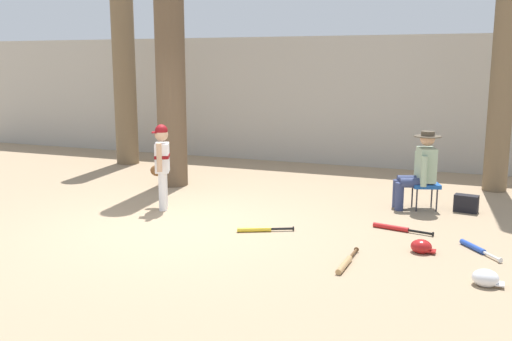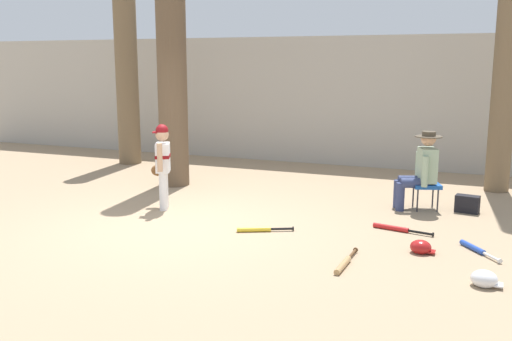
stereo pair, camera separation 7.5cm
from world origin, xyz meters
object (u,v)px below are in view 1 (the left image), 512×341
Objects in this scene: young_ballplayer at (162,161)px; tree_far_left at (124,68)px; tree_near_player at (171,74)px; seated_spectator at (419,168)px; bat_blue_youth at (476,248)px; batting_helmet_red at (421,247)px; folding_stool at (425,186)px; bat_red_barrel at (395,228)px; handbag_beside_stool at (466,203)px; batting_helmet_white at (486,278)px; bat_wood_tan at (346,263)px; bat_yellow_trainer at (259,229)px; tree_behind_spectator at (506,35)px.

tree_far_left reaches higher than young_ballplayer.
tree_near_player is 4.09× the size of seated_spectator.
tree_far_left is 8.40m from bat_blue_youth.
tree_far_left is 17.06× the size of batting_helmet_red.
folding_stool is 6.98m from tree_far_left.
tree_far_left is at bearing 153.99° from bat_red_barrel.
young_ballplayer is (0.73, -1.60, -1.26)m from tree_near_player.
tree_far_left reaches higher than bat_red_barrel.
handbag_beside_stool is 1.09× the size of batting_helmet_white.
handbag_beside_stool is 0.42× the size of bat_red_barrel.
young_ballplayer is 2.57× the size of folding_stool.
bat_wood_tan is at bearing -140.70° from bat_blue_youth.
folding_stool is 1.74× the size of batting_helmet_red.
bat_red_barrel is (1.68, 0.73, 0.00)m from bat_yellow_trainer.
handbag_beside_stool is at bearing 6.88° from seated_spectator.
tree_near_player reaches higher than batting_helmet_red.
bat_yellow_trainer is at bearing -127.26° from tree_behind_spectator.
bat_yellow_trainer is 1.62m from bat_wood_tan.
tree_far_left is 7.03× the size of bat_yellow_trainer.
young_ballplayer is 2.10× the size of bat_blue_youth.
seated_spectator is 3.85× the size of batting_helmet_white.
tree_near_player is at bearing 114.48° from young_ballplayer.
batting_helmet_red is (6.71, -3.88, -2.02)m from tree_far_left.
bat_blue_youth is (5.23, -1.95, -1.97)m from tree_near_player.
batting_helmet_red is at bearing -153.01° from bat_blue_youth.
young_ballplayer reaches higher than bat_blue_youth.
tree_behind_spectator is 7.42× the size of bat_red_barrel.
tree_near_player is 5.51m from batting_helmet_red.
tree_behind_spectator reaches higher than bat_wood_tan.
young_ballplayer is 0.26× the size of tree_far_left.
bat_blue_youth is 0.75× the size of bat_wood_tan.
handbag_beside_stool is at bearing -0.86° from tree_near_player.
handbag_beside_stool is 0.55× the size of bat_blue_youth.
seated_spectator is at bearing 83.61° from bat_red_barrel.
batting_helmet_red is (-0.60, -0.30, 0.04)m from bat_blue_youth.
tree_near_player is at bearing -37.95° from tree_far_left.
batting_helmet_red is (-0.71, 0.82, -0.00)m from batting_helmet_white.
tree_behind_spectator reaches higher than bat_blue_youth.
bat_yellow_trainer is at bearing -175.11° from bat_blue_youth.
tree_far_left reaches higher than bat_yellow_trainer.
tree_behind_spectator is 5.04× the size of seated_spectator.
tree_behind_spectator is 11.89× the size of folding_stool.
seated_spectator is (4.36, -0.16, -1.37)m from tree_near_player.
tree_behind_spectator is at bearing 76.79° from handbag_beside_stool.
tree_behind_spectator is at bearing 88.47° from batting_helmet_white.
batting_helmet_white is at bearing -17.75° from young_ballplayer.
seated_spectator is 2.98m from bat_wood_tan.
batting_helmet_red is (0.42, -0.81, 0.04)m from bat_red_barrel.
bat_yellow_trainer is (4.62, -3.81, -2.06)m from tree_far_left.
bat_wood_tan is (-1.57, -4.72, -2.63)m from tree_behind_spectator.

